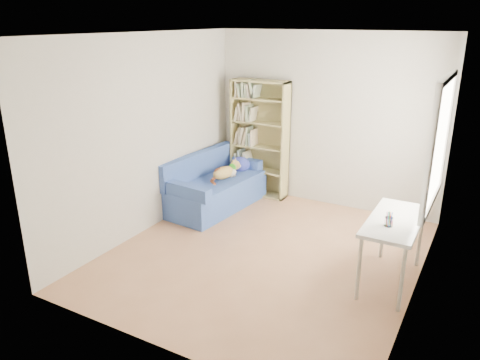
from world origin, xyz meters
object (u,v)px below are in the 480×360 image
Objects in this scene: sofa at (215,187)px; desk at (395,226)px; pen_cup at (389,221)px; bookshelf at (260,143)px.

desk is at bearing -12.60° from sofa.
sofa is at bearing 157.93° from pen_cup.
sofa is 1.04m from bookshelf.
pen_cup reaches higher than desk.
desk is at bearing -34.91° from bookshelf.
bookshelf is 3.14m from pen_cup.
pen_cup is at bearing -97.28° from desk.
pen_cup is at bearing -16.58° from sofa.
bookshelf is 1.63× the size of desk.
pen_cup is (2.81, -1.14, 0.49)m from sofa.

